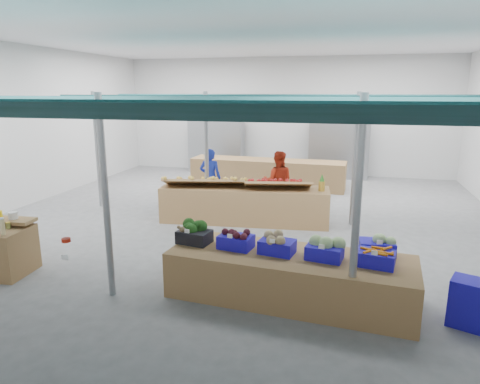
{
  "coord_description": "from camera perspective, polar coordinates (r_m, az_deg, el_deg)",
  "views": [
    {
      "loc": [
        2.37,
        -9.3,
        3.02
      ],
      "look_at": [
        0.38,
        -1.6,
        1.13
      ],
      "focal_mm": 32.0,
      "sensor_mm": 36.0,
      "label": 1
    }
  ],
  "objects": [
    {
      "name": "vendor_right",
      "position": [
        10.86,
        5.07,
        1.4
      ],
      "size": [
        0.81,
        0.66,
        1.55
      ],
      "primitive_type": "imported",
      "rotation": [
        0.0,
        0.0,
        3.24
      ],
      "color": "#A72814",
      "rests_on": "floor"
    },
    {
      "name": "far_counter",
      "position": [
        13.7,
        3.65,
        2.5
      ],
      "size": [
        4.92,
        1.16,
        0.88
      ],
      "primitive_type": "cube",
      "rotation": [
        0.0,
        0.0,
        -0.04
      ],
      "color": "olive",
      "rests_on": "floor"
    },
    {
      "name": "crate_broccoli",
      "position": [
        6.74,
        -6.11,
        -5.47
      ],
      "size": [
        0.55,
        0.44,
        0.35
      ],
      "rotation": [
        0.0,
        0.0,
        -0.16
      ],
      "color": "black",
      "rests_on": "veg_counter"
    },
    {
      "name": "crate_extra",
      "position": [
        6.57,
        17.8,
        -6.66
      ],
      "size": [
        0.53,
        0.42,
        0.32
      ],
      "rotation": [
        0.0,
        0.0,
        0.09
      ],
      "color": "#1910B1",
      "rests_on": "veg_counter"
    },
    {
      "name": "crate_stack",
      "position": [
        6.48,
        28.54,
        -12.97
      ],
      "size": [
        0.63,
        0.54,
        0.64
      ],
      "primitive_type": "cube",
      "rotation": [
        0.0,
        0.0,
        -0.38
      ],
      "color": "#1910B1",
      "rests_on": "floor"
    },
    {
      "name": "sparrow",
      "position": [
        6.67,
        -7.81,
        -4.91
      ],
      "size": [
        0.12,
        0.09,
        0.11
      ],
      "rotation": [
        0.0,
        0.0,
        -0.16
      ],
      "color": "brown",
      "rests_on": "crate_broccoli"
    },
    {
      "name": "apple_heap_red",
      "position": [
        9.7,
        5.12,
        1.3
      ],
      "size": [
        1.61,
        0.98,
        0.27
      ],
      "rotation": [
        0.0,
        0.0,
        0.2
      ],
      "color": "#997247",
      "rests_on": "fruit_counter"
    },
    {
      "name": "pole_grid",
      "position": [
        7.81,
        2.33,
        4.48
      ],
      "size": [
        10.0,
        4.6,
        3.0
      ],
      "color": "gray",
      "rests_on": "floor"
    },
    {
      "name": "apple_heap_yellow",
      "position": [
        9.95,
        -4.74,
        1.61
      ],
      "size": [
        2.0,
        1.06,
        0.27
      ],
      "rotation": [
        0.0,
        0.0,
        0.2
      ],
      "color": "#997247",
      "rests_on": "fruit_counter"
    },
    {
      "name": "fruit_counter",
      "position": [
        10.01,
        0.6,
        -1.7
      ],
      "size": [
        3.95,
        1.3,
        0.83
      ],
      "primitive_type": "cube",
      "rotation": [
        0.0,
        0.0,
        0.1
      ],
      "color": "olive",
      "rests_on": "floor"
    },
    {
      "name": "awnings",
      "position": [
        7.72,
        2.4,
        11.6
      ],
      "size": [
        9.5,
        7.08,
        0.3
      ],
      "color": "black",
      "rests_on": "pole_grid"
    },
    {
      "name": "crate_beets",
      "position": [
        6.5,
        -0.55,
        -6.36
      ],
      "size": [
        0.55,
        0.44,
        0.29
      ],
      "rotation": [
        0.0,
        0.0,
        -0.16
      ],
      "color": "#1910B1",
      "rests_on": "veg_counter"
    },
    {
      "name": "back_shelving_left",
      "position": [
        16.18,
        -3.2,
        6.2
      ],
      "size": [
        2.0,
        0.5,
        2.0
      ],
      "primitive_type": "cube",
      "color": "#B23F33",
      "rests_on": "floor"
    },
    {
      "name": "pole_ribbon",
      "position": [
        6.11,
        -22.2,
        -6.16
      ],
      "size": [
        0.12,
        0.12,
        0.28
      ],
      "color": "#AC1B0B",
      "rests_on": "pole_grid"
    },
    {
      "name": "veg_counter",
      "position": [
        6.47,
        6.62,
        -11.14
      ],
      "size": [
        3.64,
        1.47,
        0.69
      ],
      "primitive_type": "cube",
      "rotation": [
        0.0,
        0.0,
        -0.08
      ],
      "color": "olive",
      "rests_on": "floor"
    },
    {
      "name": "crate_celeriac",
      "position": [
        6.32,
        4.98,
        -6.88
      ],
      "size": [
        0.55,
        0.44,
        0.31
      ],
      "rotation": [
        0.0,
        0.0,
        -0.16
      ],
      "color": "#1910B1",
      "rests_on": "veg_counter"
    },
    {
      "name": "floor",
      "position": [
        10.06,
        0.15,
        -4.08
      ],
      "size": [
        13.0,
        13.0,
        0.0
      ],
      "primitive_type": "plane",
      "color": "slate",
      "rests_on": "ground"
    },
    {
      "name": "crate_cabbage",
      "position": [
        6.2,
        11.24,
        -7.38
      ],
      "size": [
        0.55,
        0.44,
        0.35
      ],
      "rotation": [
        0.0,
        0.0,
        -0.16
      ],
      "color": "#1910B1",
      "rests_on": "veg_counter"
    },
    {
      "name": "pineapple",
      "position": [
        9.69,
        10.85,
        1.19
      ],
      "size": [
        0.14,
        0.14,
        0.39
      ],
      "rotation": [
        0.0,
        0.0,
        0.2
      ],
      "color": "#8C6019",
      "rests_on": "fruit_counter"
    },
    {
      "name": "hall",
      "position": [
        11.0,
        2.05,
        11.43
      ],
      "size": [
        13.0,
        13.0,
        13.0
      ],
      "color": "silver",
      "rests_on": "ground"
    },
    {
      "name": "back_shelving_right",
      "position": [
        15.43,
        13.01,
        5.53
      ],
      "size": [
        2.0,
        0.5,
        2.0
      ],
      "primitive_type": "cube",
      "color": "#B23F33",
      "rests_on": "floor"
    },
    {
      "name": "crate_carrots",
      "position": [
        6.17,
        17.64,
        -8.34
      ],
      "size": [
        0.55,
        0.44,
        0.29
      ],
      "rotation": [
        0.0,
        0.0,
        -0.16
      ],
      "color": "#1910B1",
      "rests_on": "veg_counter"
    },
    {
      "name": "vendor_left",
      "position": [
        11.28,
        -3.98,
        1.88
      ],
      "size": [
        0.6,
        0.43,
        1.55
      ],
      "primitive_type": "imported",
      "rotation": [
        0.0,
        0.0,
        3.24
      ],
      "color": "#172796",
      "rests_on": "floor"
    }
  ]
}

